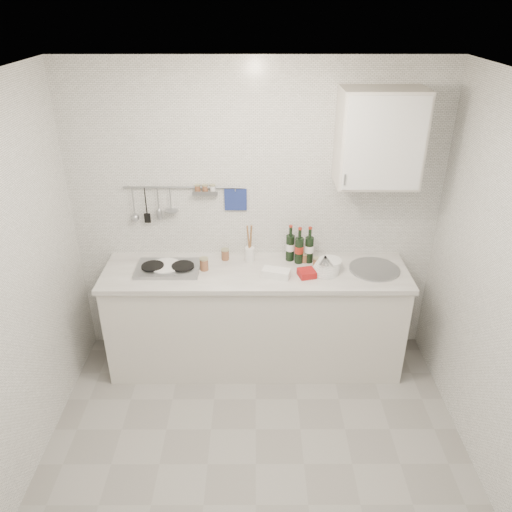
{
  "coord_description": "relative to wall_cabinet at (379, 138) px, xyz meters",
  "views": [
    {
      "loc": [
        -0.0,
        -2.37,
        2.88
      ],
      "look_at": [
        0.0,
        0.9,
        1.15
      ],
      "focal_mm": 35.0,
      "sensor_mm": 36.0,
      "label": 1
    }
  ],
  "objects": [
    {
      "name": "jar_a",
      "position": [
        -1.15,
        0.06,
        -0.98
      ],
      "size": [
        0.07,
        0.07,
        0.09
      ],
      "rotation": [
        0.0,
        0.0,
        0.34
      ],
      "color": "brown",
      "rests_on": "counter"
    },
    {
      "name": "strawberry_punnet",
      "position": [
        -0.5,
        -0.22,
        -1.0
      ],
      "size": [
        0.15,
        0.15,
        0.05
      ],
      "primitive_type": "cube",
      "rotation": [
        0.0,
        0.0,
        0.25
      ],
      "color": "#A71218",
      "rests_on": "counter"
    },
    {
      "name": "plate_stack_sink",
      "position": [
        -0.33,
        -0.15,
        -0.98
      ],
      "size": [
        0.24,
        0.23,
        0.11
      ],
      "rotation": [
        0.0,
        0.0,
        -0.09
      ],
      "color": "white",
      "rests_on": "counter"
    },
    {
      "name": "wall_cabinet",
      "position": [
        0.0,
        0.0,
        0.0
      ],
      "size": [
        0.6,
        0.38,
        0.7
      ],
      "color": "silver",
      "rests_on": "back_wall"
    },
    {
      "name": "utensil_crock",
      "position": [
        -0.95,
        0.04,
        -0.95
      ],
      "size": [
        0.08,
        0.08,
        0.33
      ],
      "rotation": [
        0.0,
        0.0,
        0.3
      ],
      "color": "white",
      "rests_on": "counter"
    },
    {
      "name": "floor",
      "position": [
        -0.9,
        -1.22,
        -1.95
      ],
      "size": [
        3.0,
        3.0,
        0.0
      ],
      "primitive_type": "plane",
      "color": "gray",
      "rests_on": "ground"
    },
    {
      "name": "wine_bottles",
      "position": [
        -0.54,
        0.03,
        -0.87
      ],
      "size": [
        0.23,
        0.12,
        0.31
      ],
      "rotation": [
        0.0,
        0.0,
        -0.22
      ],
      "color": "black",
      "rests_on": "counter"
    },
    {
      "name": "jar_d",
      "position": [
        -1.31,
        -0.11,
        -0.98
      ],
      "size": [
        0.07,
        0.07,
        0.1
      ],
      "rotation": [
        0.0,
        0.0,
        -0.42
      ],
      "color": "brown",
      "rests_on": "counter"
    },
    {
      "name": "butter_dish",
      "position": [
        -0.74,
        -0.23,
        -1.0
      ],
      "size": [
        0.23,
        0.16,
        0.06
      ],
      "primitive_type": "cube",
      "rotation": [
        0.0,
        0.0,
        -0.27
      ],
      "color": "white",
      "rests_on": "counter"
    },
    {
      "name": "ceiling",
      "position": [
        -0.9,
        -1.22,
        0.55
      ],
      "size": [
        3.0,
        3.0,
        0.0
      ],
      "primitive_type": "plane",
      "rotation": [
        3.14,
        0.0,
        0.0
      ],
      "color": "silver",
      "rests_on": "back_wall"
    },
    {
      "name": "plate_stack_hob",
      "position": [
        -1.63,
        -0.11,
        -1.01
      ],
      "size": [
        0.27,
        0.26,
        0.04
      ],
      "rotation": [
        0.0,
        0.0,
        0.42
      ],
      "color": "#5478BF",
      "rests_on": "counter"
    },
    {
      "name": "jar_b",
      "position": [
        -0.5,
        0.02,
        -0.99
      ],
      "size": [
        0.07,
        0.07,
        0.08
      ],
      "rotation": [
        0.0,
        0.0,
        0.24
      ],
      "color": "brown",
      "rests_on": "counter"
    },
    {
      "name": "back_wall",
      "position": [
        -0.9,
        0.18,
        -0.7
      ],
      "size": [
        3.0,
        0.02,
        2.5
      ],
      "primitive_type": "cube",
      "color": "silver",
      "rests_on": "floor"
    },
    {
      "name": "counter",
      "position": [
        -0.89,
        -0.12,
        -1.52
      ],
      "size": [
        2.44,
        0.64,
        0.96
      ],
      "color": "silver",
      "rests_on": "floor"
    },
    {
      "name": "jar_c",
      "position": [
        -0.41,
        -0.05,
        -0.99
      ],
      "size": [
        0.06,
        0.06,
        0.07
      ],
      "rotation": [
        0.0,
        0.0,
        -0.3
      ],
      "color": "brown",
      "rests_on": "counter"
    },
    {
      "name": "wall_rail",
      "position": [
        -1.5,
        0.15,
        -0.52
      ],
      "size": [
        0.98,
        0.09,
        0.34
      ],
      "color": "#93969B",
      "rests_on": "back_wall"
    }
  ]
}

